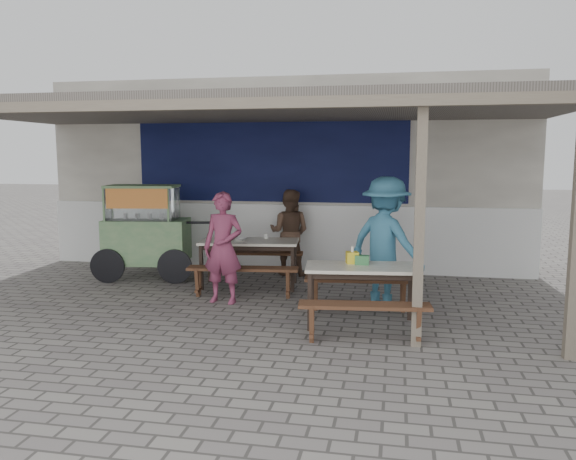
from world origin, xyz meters
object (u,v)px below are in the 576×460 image
(vendor_cart, at_px, (145,228))
(condiment_jar, at_px, (266,236))
(bench_right_wall, at_px, (359,286))
(donation_box, at_px, (362,260))
(bench_left_street, at_px, (243,274))
(patron_right_table, at_px, (386,242))
(bench_left_wall, at_px, (255,258))
(patron_street_side, at_px, (223,248))
(condiment_bowl, at_px, (241,239))
(patron_wall_side, at_px, (289,232))
(bench_right_street, at_px, (364,314))
(tissue_box, at_px, (352,257))
(table_right, at_px, (362,272))
(table_left, at_px, (249,245))

(vendor_cart, xyz_separation_m, condiment_jar, (2.10, 0.01, -0.08))
(bench_right_wall, xyz_separation_m, donation_box, (0.07, -0.57, 0.47))
(vendor_cart, distance_m, condiment_jar, 2.10)
(bench_left_street, xyz_separation_m, patron_right_table, (2.08, -0.10, 0.56))
(bench_left_wall, height_order, patron_right_table, patron_right_table)
(bench_right_wall, relative_size, patron_right_table, 0.83)
(vendor_cart, xyz_separation_m, patron_street_side, (1.77, -1.26, -0.07))
(patron_street_side, distance_m, condiment_bowl, 0.99)
(patron_wall_side, bearing_deg, vendor_cart, 24.15)
(bench_left_wall, distance_m, bench_right_street, 3.70)
(vendor_cart, bearing_deg, tissue_box, -35.51)
(tissue_box, bearing_deg, patron_wall_side, 116.42)
(bench_right_wall, bearing_deg, patron_right_table, 36.87)
(patron_right_table, xyz_separation_m, donation_box, (-0.27, -0.88, -0.10))
(condiment_jar, height_order, condiment_bowl, condiment_jar)
(bench_right_wall, distance_m, patron_wall_side, 2.56)
(table_right, bearing_deg, patron_street_side, 153.64)
(table_right, xyz_separation_m, vendor_cart, (-3.78, 1.99, 0.20))
(table_left, bearing_deg, patron_street_side, -102.85)
(condiment_bowl, bearing_deg, table_left, 10.66)
(condiment_jar, bearing_deg, donation_box, -48.73)
(patron_right_table, relative_size, donation_box, 10.61)
(vendor_cart, relative_size, patron_right_table, 1.07)
(patron_wall_side, xyz_separation_m, donation_box, (1.44, -2.70, 0.05))
(bench_left_street, height_order, patron_wall_side, patron_wall_side)
(tissue_box, bearing_deg, bench_left_wall, 129.03)
(patron_right_table, bearing_deg, bench_right_wall, 77.15)
(bench_left_street, xyz_separation_m, patron_street_side, (-0.19, -0.34, 0.45))
(bench_left_wall, distance_m, donation_box, 3.09)
(table_left, xyz_separation_m, bench_left_street, (0.08, -0.67, -0.33))
(tissue_box, bearing_deg, bench_right_street, -75.64)
(table_left, relative_size, bench_right_wall, 1.08)
(bench_left_street, height_order, condiment_jar, condiment_jar)
(patron_wall_side, distance_m, patron_right_table, 2.49)
(bench_left_street, height_order, donation_box, donation_box)
(table_right, distance_m, bench_right_street, 0.74)
(bench_left_wall, relative_size, bench_right_wall, 1.12)
(bench_right_wall, distance_m, condiment_jar, 2.14)
(tissue_box, bearing_deg, donation_box, -24.29)
(patron_wall_side, relative_size, tissue_box, 10.32)
(table_left, relative_size, patron_right_table, 0.90)
(table_right, relative_size, bench_right_street, 0.96)
(patron_wall_side, bearing_deg, donation_box, 123.51)
(patron_street_side, xyz_separation_m, patron_wall_side, (0.56, 2.05, -0.04))
(table_right, distance_m, tissue_box, 0.25)
(bench_left_wall, relative_size, patron_street_side, 1.05)
(patron_right_table, bearing_deg, condiment_bowl, 15.87)
(patron_street_side, distance_m, patron_wall_side, 2.13)
(donation_box, bearing_deg, condiment_jar, 131.27)
(donation_box, bearing_deg, patron_street_side, 162.23)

